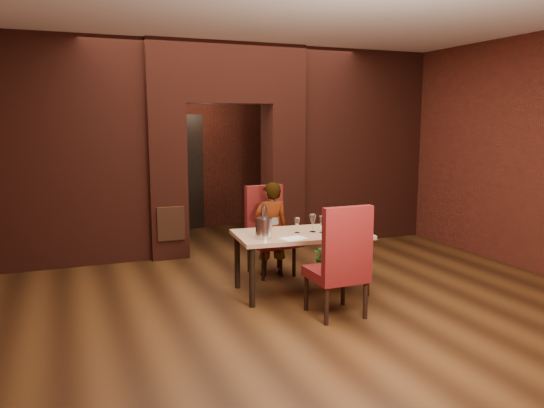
{
  "coord_description": "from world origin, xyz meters",
  "views": [
    {
      "loc": [
        -2.4,
        -5.92,
        2.04
      ],
      "look_at": [
        -0.03,
        0.0,
        1.04
      ],
      "focal_mm": 35.0,
      "sensor_mm": 36.0,
      "label": 1
    }
  ],
  "objects_px": {
    "person_seated": "(271,229)",
    "wine_glass_b": "(313,223)",
    "wine_glass_c": "(322,224)",
    "water_bottle": "(264,219)",
    "chair_near": "(336,260)",
    "wine_glass_a": "(297,225)",
    "dining_table": "(301,262)",
    "chair_far": "(271,231)",
    "potted_plant": "(324,256)",
    "wine_bucket": "(264,228)"
  },
  "relations": [
    {
      "from": "chair_far",
      "to": "person_seated",
      "type": "distance_m",
      "value": 0.07
    },
    {
      "from": "chair_far",
      "to": "potted_plant",
      "type": "bearing_deg",
      "value": -6.51
    },
    {
      "from": "dining_table",
      "to": "chair_far",
      "type": "xyz_separation_m",
      "value": [
        -0.06,
        0.82,
        0.23
      ]
    },
    {
      "from": "chair_near",
      "to": "person_seated",
      "type": "distance_m",
      "value": 1.61
    },
    {
      "from": "person_seated",
      "to": "wine_glass_c",
      "type": "xyz_separation_m",
      "value": [
        0.31,
        -0.87,
        0.2
      ]
    },
    {
      "from": "wine_glass_b",
      "to": "wine_glass_c",
      "type": "xyz_separation_m",
      "value": [
        0.08,
        -0.08,
        -0.0
      ]
    },
    {
      "from": "person_seated",
      "to": "water_bottle",
      "type": "distance_m",
      "value": 0.7
    },
    {
      "from": "chair_near",
      "to": "wine_glass_a",
      "type": "xyz_separation_m",
      "value": [
        -0.07,
        0.84,
        0.22
      ]
    },
    {
      "from": "wine_bucket",
      "to": "person_seated",
      "type": "bearing_deg",
      "value": 63.46
    },
    {
      "from": "wine_glass_a",
      "to": "potted_plant",
      "type": "distance_m",
      "value": 1.27
    },
    {
      "from": "chair_far",
      "to": "wine_glass_c",
      "type": "bearing_deg",
      "value": -77.23
    },
    {
      "from": "person_seated",
      "to": "wine_glass_a",
      "type": "bearing_deg",
      "value": 99.53
    },
    {
      "from": "chair_near",
      "to": "wine_glass_b",
      "type": "bearing_deg",
      "value": -99.6
    },
    {
      "from": "chair_far",
      "to": "wine_glass_a",
      "type": "height_order",
      "value": "chair_far"
    },
    {
      "from": "chair_near",
      "to": "potted_plant",
      "type": "relative_size",
      "value": 3.25
    },
    {
      "from": "dining_table",
      "to": "chair_far",
      "type": "distance_m",
      "value": 0.85
    },
    {
      "from": "chair_near",
      "to": "potted_plant",
      "type": "height_order",
      "value": "chair_near"
    },
    {
      "from": "chair_near",
      "to": "person_seated",
      "type": "xyz_separation_m",
      "value": [
        -0.1,
        1.6,
        0.03
      ]
    },
    {
      "from": "wine_glass_c",
      "to": "wine_bucket",
      "type": "height_order",
      "value": "wine_bucket"
    },
    {
      "from": "chair_near",
      "to": "dining_table",
      "type": "bearing_deg",
      "value": -89.62
    },
    {
      "from": "person_seated",
      "to": "wine_glass_b",
      "type": "height_order",
      "value": "person_seated"
    },
    {
      "from": "chair_far",
      "to": "wine_bucket",
      "type": "distance_m",
      "value": 1.08
    },
    {
      "from": "potted_plant",
      "to": "chair_far",
      "type": "bearing_deg",
      "value": 177.84
    },
    {
      "from": "wine_glass_b",
      "to": "wine_bucket",
      "type": "height_order",
      "value": "wine_bucket"
    },
    {
      "from": "wine_glass_a",
      "to": "potted_plant",
      "type": "relative_size",
      "value": 0.49
    },
    {
      "from": "person_seated",
      "to": "wine_glass_b",
      "type": "xyz_separation_m",
      "value": [
        0.22,
        -0.79,
        0.21
      ]
    },
    {
      "from": "wine_glass_a",
      "to": "potted_plant",
      "type": "bearing_deg",
      "value": 45.52
    },
    {
      "from": "dining_table",
      "to": "wine_glass_c",
      "type": "height_order",
      "value": "wine_glass_c"
    },
    {
      "from": "dining_table",
      "to": "potted_plant",
      "type": "xyz_separation_m",
      "value": [
        0.72,
        0.79,
        -0.18
      ]
    },
    {
      "from": "wine_glass_a",
      "to": "wine_glass_c",
      "type": "bearing_deg",
      "value": -21.68
    },
    {
      "from": "dining_table",
      "to": "chair_near",
      "type": "height_order",
      "value": "chair_near"
    },
    {
      "from": "dining_table",
      "to": "water_bottle",
      "type": "height_order",
      "value": "water_bottle"
    },
    {
      "from": "chair_near",
      "to": "person_seated",
      "type": "bearing_deg",
      "value": -87.37
    },
    {
      "from": "person_seated",
      "to": "wine_glass_b",
      "type": "relative_size",
      "value": 5.91
    },
    {
      "from": "dining_table",
      "to": "wine_glass_a",
      "type": "xyz_separation_m",
      "value": [
        -0.05,
        0.01,
        0.45
      ]
    },
    {
      "from": "dining_table",
      "to": "person_seated",
      "type": "distance_m",
      "value": 0.82
    },
    {
      "from": "water_bottle",
      "to": "potted_plant",
      "type": "bearing_deg",
      "value": 27.82
    },
    {
      "from": "wine_glass_c",
      "to": "water_bottle",
      "type": "height_order",
      "value": "water_bottle"
    },
    {
      "from": "chair_near",
      "to": "wine_glass_b",
      "type": "height_order",
      "value": "chair_near"
    },
    {
      "from": "wine_bucket",
      "to": "dining_table",
      "type": "bearing_deg",
      "value": 13.47
    },
    {
      "from": "wine_glass_a",
      "to": "dining_table",
      "type": "bearing_deg",
      "value": -6.21
    },
    {
      "from": "person_seated",
      "to": "potted_plant",
      "type": "xyz_separation_m",
      "value": [
        0.8,
        0.02,
        -0.44
      ]
    },
    {
      "from": "chair_far",
      "to": "water_bottle",
      "type": "bearing_deg",
      "value": -122.98
    },
    {
      "from": "dining_table",
      "to": "person_seated",
      "type": "xyz_separation_m",
      "value": [
        -0.08,
        0.77,
        0.26
      ]
    },
    {
      "from": "dining_table",
      "to": "person_seated",
      "type": "bearing_deg",
      "value": 100.83
    },
    {
      "from": "wine_bucket",
      "to": "wine_glass_c",
      "type": "bearing_deg",
      "value": 1.58
    },
    {
      "from": "wine_glass_b",
      "to": "water_bottle",
      "type": "height_order",
      "value": "water_bottle"
    },
    {
      "from": "wine_glass_b",
      "to": "water_bottle",
      "type": "relative_size",
      "value": 0.66
    },
    {
      "from": "wine_glass_b",
      "to": "potted_plant",
      "type": "xyz_separation_m",
      "value": [
        0.58,
        0.81,
        -0.65
      ]
    },
    {
      "from": "dining_table",
      "to": "potted_plant",
      "type": "height_order",
      "value": "dining_table"
    }
  ]
}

